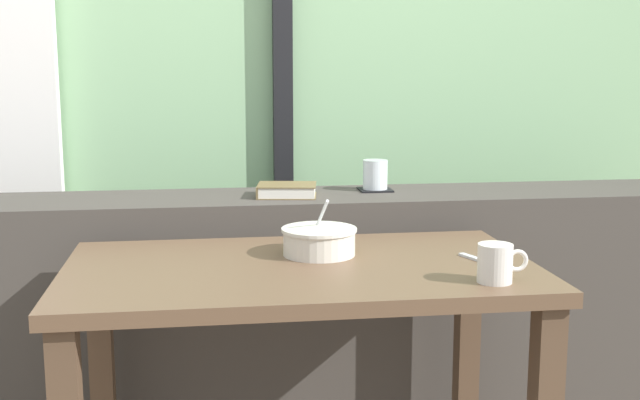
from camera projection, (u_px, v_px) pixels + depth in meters
name	position (u px, v px, depth m)	size (l,w,h in m)	color
outdoor_backdrop	(272.00, 6.00, 2.96)	(4.80, 0.08, 2.80)	#8EBC89
window_divider_post	(282.00, 33.00, 2.91)	(0.07, 0.05, 2.60)	black
dark_console_ledge	(292.00, 322.00, 2.50)	(2.80, 0.34, 0.80)	#423D38
breakfast_table	(301.00, 314.00, 1.92)	(1.11, 0.63, 0.72)	brown
coaster_square	(375.00, 190.00, 2.52)	(0.10, 0.10, 0.01)	black
juice_glass	(375.00, 175.00, 2.51)	(0.08, 0.08, 0.09)	white
closed_book	(286.00, 190.00, 2.41)	(0.19, 0.16, 0.04)	brown
soup_bowl	(319.00, 241.00, 2.00)	(0.19, 0.19, 0.14)	silver
fork_utensil	(483.00, 261.00, 1.92)	(0.02, 0.17, 0.01)	silver
ceramic_mug	(496.00, 263.00, 1.75)	(0.11, 0.08, 0.08)	silver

